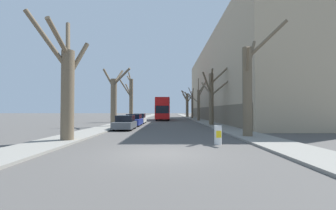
{
  "coord_description": "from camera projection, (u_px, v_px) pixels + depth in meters",
  "views": [
    {
      "loc": [
        0.32,
        -9.62,
        1.84
      ],
      "look_at": [
        0.31,
        29.21,
        2.82
      ],
      "focal_mm": 24.0,
      "sensor_mm": 36.0,
      "label": 1
    }
  ],
  "objects": [
    {
      "name": "street_tree_right_4",
      "position": [
        187.0,
        104.0,
        62.52
      ],
      "size": [
        2.9,
        3.19,
        7.46
      ],
      "color": "brown",
      "rests_on": "ground"
    },
    {
      "name": "parked_car_2",
      "position": [
        139.0,
        119.0,
        32.46
      ],
      "size": [
        1.72,
        4.07,
        1.42
      ],
      "color": "silver",
      "rests_on": "ground"
    },
    {
      "name": "traffic_bollard",
      "position": [
        218.0,
        135.0,
        12.25
      ],
      "size": [
        0.4,
        0.41,
        1.03
      ],
      "color": "white",
      "rests_on": "ground"
    },
    {
      "name": "parked_car_0",
      "position": [
        125.0,
        123.0,
        21.59
      ],
      "size": [
        1.76,
        4.0,
        1.38
      ],
      "color": "#4C5156",
      "rests_on": "ground"
    },
    {
      "name": "street_tree_left_1",
      "position": [
        114.0,
        99.0,
        25.5
      ],
      "size": [
        3.37,
        2.73,
        6.73
      ],
      "color": "brown",
      "rests_on": "ground"
    },
    {
      "name": "sidewalk_right",
      "position": [
        190.0,
        117.0,
        59.55
      ],
      "size": [
        2.57,
        120.0,
        0.12
      ],
      "primitive_type": "cube",
      "color": "gray",
      "rests_on": "ground"
    },
    {
      "name": "street_tree_left_0",
      "position": [
        67.0,
        85.0,
        13.31
      ],
      "size": [
        2.98,
        3.92,
        7.69
      ],
      "color": "brown",
      "rests_on": "ground"
    },
    {
      "name": "ground_plane",
      "position": [
        160.0,
        154.0,
        9.57
      ],
      "size": [
        300.0,
        300.0,
        0.0
      ],
      "primitive_type": "plane",
      "color": "#4C4947"
    },
    {
      "name": "street_tree_right_3",
      "position": [
        192.0,
        104.0,
        50.65
      ],
      "size": [
        2.53,
        3.37,
        6.99
      ],
      "color": "brown",
      "rests_on": "ground"
    },
    {
      "name": "parked_car_1",
      "position": [
        134.0,
        120.0,
        27.05
      ],
      "size": [
        1.79,
        4.59,
        1.43
      ],
      "color": "navy",
      "rests_on": "ground"
    },
    {
      "name": "sidewalk_left",
      "position": [
        144.0,
        117.0,
        59.55
      ],
      "size": [
        2.57,
        120.0,
        0.12
      ],
      "primitive_type": "cube",
      "color": "gray",
      "rests_on": "ground"
    },
    {
      "name": "street_tree_right_1",
      "position": [
        212.0,
        96.0,
        27.5
      ],
      "size": [
        3.74,
        5.0,
        7.32
      ],
      "color": "brown",
      "rests_on": "ground"
    },
    {
      "name": "street_tree_right_0",
      "position": [
        249.0,
        87.0,
        15.3
      ],
      "size": [
        2.92,
        2.51,
        7.77
      ],
      "color": "brown",
      "rests_on": "ground"
    },
    {
      "name": "double_decker_bus",
      "position": [
        163.0,
        108.0,
        43.9
      ],
      "size": [
        2.63,
        10.18,
        4.23
      ],
      "color": "red",
      "rests_on": "ground"
    },
    {
      "name": "building_facade_right",
      "position": [
        232.0,
        83.0,
        42.54
      ],
      "size": [
        10.08,
        48.34,
        14.31
      ],
      "color": "tan",
      "rests_on": "ground"
    },
    {
      "name": "street_tree_right_2",
      "position": [
        199.0,
        102.0,
        39.41
      ],
      "size": [
        3.03,
        4.1,
        7.86
      ],
      "color": "brown",
      "rests_on": "ground"
    },
    {
      "name": "street_tree_left_2",
      "position": [
        131.0,
        98.0,
        36.84
      ],
      "size": [
        1.91,
        3.64,
        8.36
      ],
      "color": "brown",
      "rests_on": "ground"
    }
  ]
}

